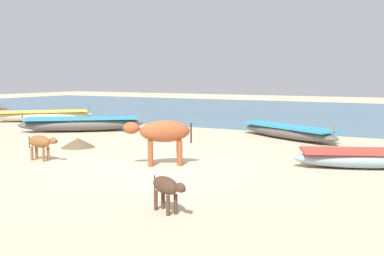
# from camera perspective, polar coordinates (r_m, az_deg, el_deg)

# --- Properties ---
(ground) EXTENTS (80.00, 80.00, 0.00)m
(ground) POSITION_cam_1_polar(r_m,az_deg,el_deg) (10.64, -5.26, -4.96)
(ground) COLOR beige
(sea_water) EXTENTS (60.00, 20.00, 0.08)m
(sea_water) POSITION_cam_1_polar(r_m,az_deg,el_deg) (27.16, 16.57, 1.86)
(sea_water) COLOR slate
(sea_water) RESTS_ON ground
(fishing_boat_0) EXTENTS (4.22, 2.89, 0.65)m
(fishing_boat_0) POSITION_cam_1_polar(r_m,az_deg,el_deg) (15.77, 11.93, -0.43)
(fishing_boat_0) COLOR #5B5651
(fishing_boat_0) RESTS_ON ground
(fishing_boat_2) EXTENTS (3.31, 2.14, 0.62)m
(fishing_boat_2) POSITION_cam_1_polar(r_m,az_deg,el_deg) (11.25, 20.86, -3.53)
(fishing_boat_2) COLOR #8CA5B7
(fishing_boat_2) RESTS_ON ground
(fishing_boat_3) EXTENTS (4.37, 3.89, 0.74)m
(fishing_boat_3) POSITION_cam_1_polar(r_m,az_deg,el_deg) (18.04, -13.66, 0.54)
(fishing_boat_3) COLOR #5B5651
(fishing_boat_3) RESTS_ON ground
(fishing_boat_4) EXTENTS (4.04, 4.05, 0.70)m
(fishing_boat_4) POSITION_cam_1_polar(r_m,az_deg,el_deg) (22.60, -18.30, 1.51)
(fishing_boat_4) COLOR beige
(fishing_boat_4) RESTS_ON ground
(calf_near_brown) EXTENTS (0.98, 0.29, 0.63)m
(calf_near_brown) POSITION_cam_1_polar(r_m,az_deg,el_deg) (12.01, -18.47, -1.75)
(calf_near_brown) COLOR brown
(calf_near_brown) RESTS_ON ground
(calf_far_dark) EXTENTS (0.83, 0.52, 0.56)m
(calf_far_dark) POSITION_cam_1_polar(r_m,az_deg,el_deg) (7.10, -3.22, -7.41)
(calf_far_dark) COLOR #4C3323
(calf_far_dark) RESTS_ON ground
(cow_second_adult_rust) EXTENTS (1.49, 1.22, 1.08)m
(cow_second_adult_rust) POSITION_cam_1_polar(r_m,az_deg,el_deg) (10.78, -3.75, -0.63)
(cow_second_adult_rust) COLOR #9E4C28
(cow_second_adult_rust) RESTS_ON ground
(debris_pile_1) EXTENTS (1.42, 1.42, 0.28)m
(debris_pile_1) POSITION_cam_1_polar(r_m,az_deg,el_deg) (13.98, -14.11, -1.81)
(debris_pile_1) COLOR brown
(debris_pile_1) RESTS_ON ground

